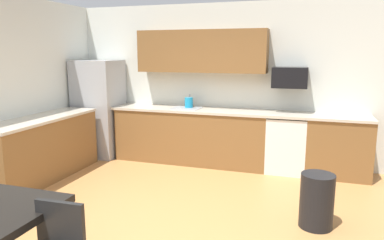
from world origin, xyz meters
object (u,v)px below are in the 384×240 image
oven_range (286,143)px  kettle (189,103)px  microwave (290,77)px  trash_bin (317,201)px  refrigerator (99,108)px

oven_range → kettle: (-1.66, 0.05, 0.56)m
microwave → kettle: microwave is taller
kettle → trash_bin: bearing=-42.2°
microwave → kettle: size_ratio=2.70×
oven_range → microwave: 1.04m
oven_range → microwave: microwave is taller
refrigerator → microwave: refrigerator is taller
microwave → trash_bin: bearing=-77.3°
microwave → trash_bin: microwave is taller
microwave → trash_bin: size_ratio=0.90×
refrigerator → kettle: refrigerator is taller
refrigerator → oven_range: refrigerator is taller
oven_range → refrigerator: bearing=-178.6°
kettle → oven_range: bearing=-1.7°
refrigerator → trash_bin: (3.78, -1.77, -0.57)m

